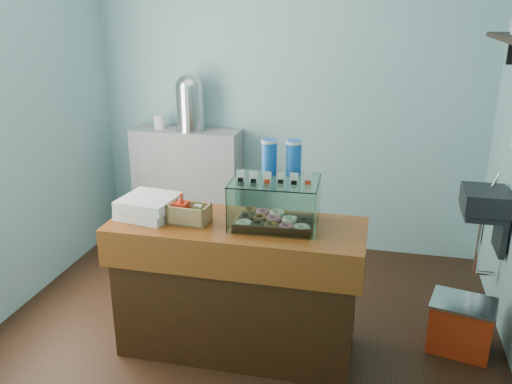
% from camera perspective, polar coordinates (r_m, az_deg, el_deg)
% --- Properties ---
extents(ground, '(3.50, 3.50, 0.00)m').
position_cam_1_polar(ground, '(4.02, -0.95, -13.90)').
color(ground, black).
rests_on(ground, ground).
extents(room_shell, '(3.54, 3.04, 2.82)m').
position_cam_1_polar(room_shell, '(3.40, -0.64, 10.94)').
color(room_shell, '#7EB6B9').
rests_on(room_shell, ground).
extents(counter, '(1.60, 0.60, 0.90)m').
position_cam_1_polar(counter, '(3.57, -1.98, -9.92)').
color(counter, '#3B1A0B').
rests_on(counter, ground).
extents(back_shelf, '(1.00, 0.32, 1.10)m').
position_cam_1_polar(back_shelf, '(5.16, -7.16, 0.53)').
color(back_shelf, gray).
rests_on(back_shelf, ground).
extents(display_case, '(0.55, 0.41, 0.51)m').
position_cam_1_polar(display_case, '(3.32, 2.07, -0.61)').
color(display_case, black).
rests_on(display_case, counter).
extents(condiment_crate, '(0.26, 0.17, 0.19)m').
position_cam_1_polar(condiment_crate, '(3.39, -7.20, -2.14)').
color(condiment_crate, tan).
rests_on(condiment_crate, counter).
extents(pastry_boxes, '(0.38, 0.39, 0.13)m').
position_cam_1_polar(pastry_boxes, '(3.54, -11.18, -1.49)').
color(pastry_boxes, silver).
rests_on(pastry_boxes, counter).
extents(coffee_urn, '(0.28, 0.28, 0.51)m').
position_cam_1_polar(coffee_urn, '(4.93, -6.99, 9.50)').
color(coffee_urn, silver).
rests_on(coffee_urn, back_shelf).
extents(red_cooler, '(0.47, 0.39, 0.36)m').
position_cam_1_polar(red_cooler, '(3.93, 20.77, -12.98)').
color(red_cooler, red).
rests_on(red_cooler, ground).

